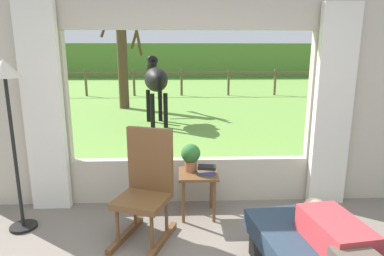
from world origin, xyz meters
TOP-DOWN VIEW (x-y plane):
  - back_wall_with_window at (0.00, 2.26)m, footprint 5.20×0.12m
  - curtain_panel_left at (-1.69, 2.12)m, footprint 0.44×0.10m
  - curtain_panel_right at (1.69, 2.12)m, footprint 0.44×0.10m
  - outdoor_pasture_lawn at (0.00, 13.16)m, footprint 36.00×21.68m
  - distant_hill_ridge at (0.00, 23.00)m, footprint 36.00×2.00m
  - reclining_person at (1.02, 0.30)m, footprint 0.42×1.44m
  - rocking_chair at (-0.47, 1.42)m, footprint 0.67×0.80m
  - side_table at (0.07, 1.84)m, footprint 0.44×0.44m
  - potted_plant at (-0.01, 1.90)m, footprint 0.22×0.22m
  - book_stack at (0.16, 1.79)m, footprint 0.22×0.15m
  - floor_lamp_left at (-1.83, 1.63)m, footprint 0.32×0.32m
  - horse at (-0.72, 6.80)m, footprint 0.80×1.82m
  - pasture_tree at (-1.91, 9.31)m, footprint 1.26×1.26m
  - pasture_fence_line at (0.00, 12.43)m, footprint 16.10×0.10m

SIDE VIEW (x-z plane):
  - outdoor_pasture_lawn at x=0.00m, z-range 0.00..0.02m
  - side_table at x=0.07m, z-range 0.17..0.69m
  - reclining_person at x=1.02m, z-range 0.41..0.63m
  - rocking_chair at x=-0.47m, z-range -0.01..1.11m
  - book_stack at x=0.16m, z-range 0.52..0.62m
  - potted_plant at x=-0.01m, z-range 0.54..0.86m
  - pasture_fence_line at x=0.00m, z-range 0.19..1.29m
  - horse at x=-0.72m, z-range 0.29..2.02m
  - curtain_panel_left at x=-1.69m, z-range 0.00..2.40m
  - curtain_panel_right at x=1.69m, z-range 0.00..2.40m
  - distant_hill_ridge at x=0.00m, z-range 0.00..2.40m
  - back_wall_with_window at x=0.00m, z-range -0.03..2.52m
  - floor_lamp_left at x=-1.83m, z-range 0.55..2.34m
  - pasture_tree at x=-1.91m, z-range -0.14..3.21m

